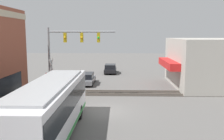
{
  "coord_description": "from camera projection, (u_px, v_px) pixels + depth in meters",
  "views": [
    {
      "loc": [
        -19.08,
        -1.15,
        6.02
      ],
      "look_at": [
        4.18,
        -0.48,
        2.66
      ],
      "focal_mm": 40.0,
      "sensor_mm": 36.0,
      "label": 1
    }
  ],
  "objects": [
    {
      "name": "ground_plane",
      "position": [
        104.0,
        111.0,
        19.77
      ],
      "size": [
        120.0,
        120.0,
        0.0
      ],
      "primitive_type": "plane",
      "color": "#605E5B"
    },
    {
      "name": "parked_car_black",
      "position": [
        110.0,
        69.0,
        38.62
      ],
      "size": [
        4.27,
        1.82,
        1.4
      ],
      "color": "black",
      "rests_on": "ground"
    },
    {
      "name": "crossing_signal",
      "position": [
        52.0,
        74.0,
        23.38
      ],
      "size": [
        1.41,
        1.18,
        3.81
      ],
      "color": "gray",
      "rests_on": "ground"
    },
    {
      "name": "city_bus",
      "position": [
        50.0,
        108.0,
        14.31
      ],
      "size": [
        11.08,
        2.59,
        3.33
      ],
      "color": "silver",
      "rests_on": "ground"
    },
    {
      "name": "pedestrian_at_crossing",
      "position": [
        65.0,
        87.0,
        24.51
      ],
      "size": [
        0.34,
        0.34,
        1.76
      ],
      "color": "#2D3351",
      "rests_on": "ground"
    },
    {
      "name": "parked_car_grey",
      "position": [
        86.0,
        79.0,
        30.19
      ],
      "size": [
        4.74,
        1.82,
        1.37
      ],
      "color": "slate",
      "rests_on": "ground"
    },
    {
      "name": "rail_track_near",
      "position": [
        108.0,
        93.0,
        25.7
      ],
      "size": [
        2.6,
        60.0,
        0.15
      ],
      "color": "#332D28",
      "rests_on": "ground"
    },
    {
      "name": "shop_building",
      "position": [
        211.0,
        62.0,
        28.95
      ],
      "size": [
        10.56,
        10.03,
        5.5
      ],
      "color": "#B2ADA3",
      "rests_on": "ground"
    },
    {
      "name": "traffic_signal_gantry",
      "position": [
        69.0,
        46.0,
        23.54
      ],
      "size": [
        0.42,
        6.41,
        6.64
      ],
      "color": "gray",
      "rests_on": "ground"
    }
  ]
}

